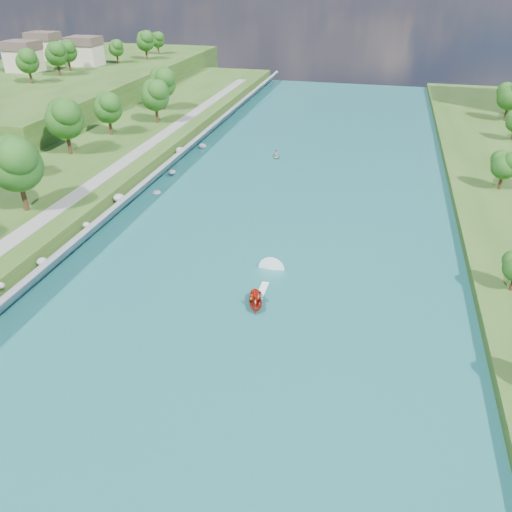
# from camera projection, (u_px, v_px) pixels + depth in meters

# --- Properties ---
(ground) EXTENTS (260.00, 260.00, 0.00)m
(ground) POSITION_uv_depth(u_px,v_px,m) (237.00, 312.00, 59.15)
(ground) COLOR #2D5119
(ground) RESTS_ON ground
(river_water) EXTENTS (55.00, 240.00, 0.10)m
(river_water) POSITION_uv_depth(u_px,v_px,m) (273.00, 236.00, 75.93)
(river_water) COLOR #175359
(river_water) RESTS_ON ground
(ridge_west) EXTENTS (60.00, 120.00, 9.00)m
(ridge_west) POSITION_uv_depth(u_px,v_px,m) (65.00, 84.00, 154.15)
(ridge_west) COLOR #2D5119
(ridge_west) RESTS_ON ground
(riprap_bank) EXTENTS (4.27, 236.00, 4.40)m
(riprap_bank) POSITION_uv_depth(u_px,v_px,m) (115.00, 210.00, 79.89)
(riprap_bank) COLOR slate
(riprap_bank) RESTS_ON ground
(riverside_path) EXTENTS (3.00, 200.00, 0.10)m
(riverside_path) POSITION_uv_depth(u_px,v_px,m) (78.00, 194.00, 81.04)
(riverside_path) COLOR gray
(riverside_path) RESTS_ON berm_west
(ridge_houses) EXTENTS (29.50, 29.50, 8.40)m
(ridge_houses) POSITION_uv_depth(u_px,v_px,m) (51.00, 50.00, 155.25)
(ridge_houses) COLOR beige
(ridge_houses) RESTS_ON ridge_west
(trees_ridge) EXTENTS (18.94, 62.74, 10.80)m
(trees_ridge) POSITION_uv_depth(u_px,v_px,m) (93.00, 51.00, 149.61)
(trees_ridge) COLOR #184712
(trees_ridge) RESTS_ON ridge_west
(motorboat) EXTENTS (3.60, 18.92, 2.16)m
(motorboat) POSITION_uv_depth(u_px,v_px,m) (259.00, 294.00, 60.96)
(motorboat) COLOR #AF1D0E
(motorboat) RESTS_ON river_water
(raft) EXTENTS (2.95, 3.58, 1.72)m
(raft) POSITION_uv_depth(u_px,v_px,m) (276.00, 156.00, 107.06)
(raft) COLOR #9A9BA2
(raft) RESTS_ON river_water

